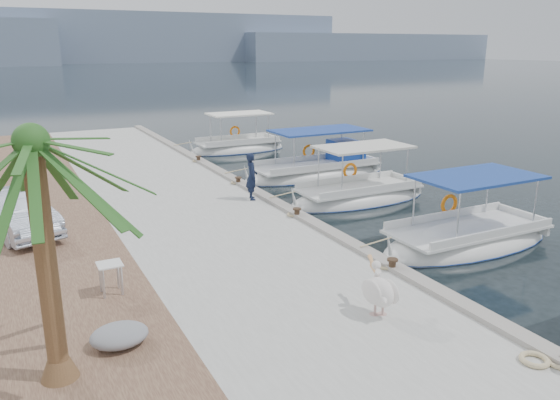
# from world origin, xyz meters

# --- Properties ---
(ground) EXTENTS (400.00, 400.00, 0.00)m
(ground) POSITION_xyz_m (0.00, 0.00, 0.00)
(ground) COLOR black
(ground) RESTS_ON ground
(concrete_quay) EXTENTS (6.00, 40.00, 0.50)m
(concrete_quay) POSITION_xyz_m (-3.00, 5.00, 0.25)
(concrete_quay) COLOR #A4A49F
(concrete_quay) RESTS_ON ground
(quay_curb) EXTENTS (0.44, 40.00, 0.12)m
(quay_curb) POSITION_xyz_m (-0.22, 5.00, 0.56)
(quay_curb) COLOR gray
(quay_curb) RESTS_ON concrete_quay
(cobblestone_strip) EXTENTS (4.00, 40.00, 0.50)m
(cobblestone_strip) POSITION_xyz_m (-8.00, 5.00, 0.25)
(cobblestone_strip) COLOR brown
(cobblestone_strip) RESTS_ON ground
(distant_hills) EXTENTS (330.00, 60.00, 18.00)m
(distant_hills) POSITION_xyz_m (29.61, 201.49, 7.61)
(distant_hills) COLOR slate
(distant_hills) RESTS_ON ground
(fishing_caique_b) EXTENTS (6.31, 2.52, 2.83)m
(fishing_caique_b) POSITION_xyz_m (3.74, -2.04, 0.12)
(fishing_caique_b) COLOR silver
(fishing_caique_b) RESTS_ON ground
(fishing_caique_c) EXTENTS (6.12, 2.31, 2.83)m
(fishing_caique_c) POSITION_xyz_m (3.65, 3.67, 0.13)
(fishing_caique_c) COLOR silver
(fishing_caique_c) RESTS_ON ground
(fishing_caique_d) EXTENTS (7.46, 2.54, 2.83)m
(fishing_caique_d) POSITION_xyz_m (4.43, 8.14, 0.19)
(fishing_caique_d) COLOR silver
(fishing_caique_d) RESTS_ON ground
(fishing_caique_e) EXTENTS (5.92, 2.32, 2.83)m
(fishing_caique_e) POSITION_xyz_m (3.55, 15.88, 0.13)
(fishing_caique_e) COLOR silver
(fishing_caique_e) RESTS_ON ground
(mooring_bollards) EXTENTS (0.28, 20.28, 0.33)m
(mooring_bollards) POSITION_xyz_m (-0.35, 1.50, 0.69)
(mooring_bollards) COLOR black
(mooring_bollards) RESTS_ON concrete_quay
(pelican) EXTENTS (0.79, 1.38, 1.08)m
(pelican) POSITION_xyz_m (-2.08, -5.23, 1.06)
(pelican) COLOR tan
(pelican) RESTS_ON concrete_quay
(fisherman) EXTENTS (0.56, 0.72, 1.74)m
(fisherman) POSITION_xyz_m (-0.75, 4.25, 1.37)
(fisherman) COLOR black
(fisherman) RESTS_ON concrete_quay
(date_palm) EXTENTS (4.60, 4.60, 5.00)m
(date_palm) POSITION_xyz_m (-8.34, -4.59, 4.56)
(date_palm) COLOR brown
(date_palm) RESTS_ON cobblestone_strip
(parked_car) EXTENTS (2.51, 4.29, 1.34)m
(parked_car) POSITION_xyz_m (-8.66, 3.97, 1.17)
(parked_car) COLOR silver
(parked_car) RESTS_ON cobblestone_strip
(tarp_bundle) EXTENTS (1.10, 0.90, 0.40)m
(tarp_bundle) POSITION_xyz_m (-7.21, -3.98, 0.70)
(tarp_bundle) COLOR gray
(tarp_bundle) RESTS_ON cobblestone_strip
(folding_table) EXTENTS (0.55, 0.55, 0.73)m
(folding_table) POSITION_xyz_m (-6.92, -1.59, 1.02)
(folding_table) COLOR silver
(folding_table) RESTS_ON cobblestone_strip
(rope_coil) EXTENTS (0.54, 0.54, 0.10)m
(rope_coil) POSITION_xyz_m (-0.68, -7.99, 0.55)
(rope_coil) COLOR #C6B284
(rope_coil) RESTS_ON concrete_quay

